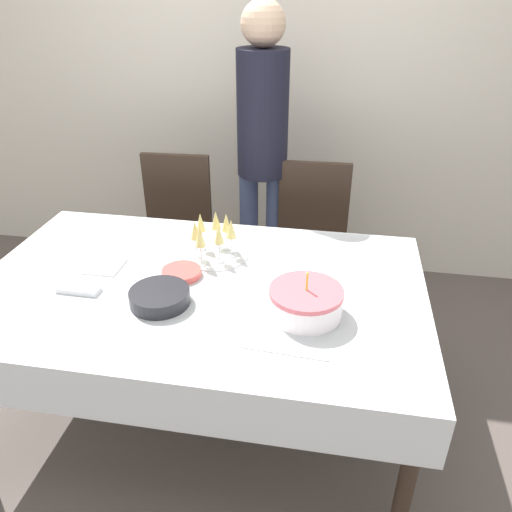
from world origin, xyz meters
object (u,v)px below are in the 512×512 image
(birthday_cake, at_px, (306,302))
(plate_stack_dessert, at_px, (181,273))
(plate_stack_main, at_px, (160,297))
(dining_chair_far_left, at_px, (175,230))
(dining_chair_far_right, at_px, (311,241))
(person_standing, at_px, (263,136))
(champagne_tray, at_px, (214,237))

(birthday_cake, xyz_separation_m, plate_stack_dessert, (-0.53, 0.18, -0.04))
(plate_stack_main, bearing_deg, dining_chair_far_left, 106.04)
(dining_chair_far_left, distance_m, birthday_cake, 1.36)
(plate_stack_main, distance_m, plate_stack_dessert, 0.21)
(birthday_cake, relative_size, plate_stack_main, 1.18)
(dining_chair_far_right, distance_m, person_standing, 0.64)
(champagne_tray, height_order, person_standing, person_standing)
(person_standing, bearing_deg, plate_stack_dessert, -100.11)
(birthday_cake, distance_m, champagne_tray, 0.58)
(person_standing, bearing_deg, dining_chair_far_left, -162.82)
(plate_stack_main, xyz_separation_m, plate_stack_dessert, (0.02, 0.21, -0.01))
(dining_chair_far_right, xyz_separation_m, plate_stack_dessert, (-0.48, -0.84, 0.24))
(plate_stack_dessert, bearing_deg, person_standing, 79.89)
(champagne_tray, height_order, plate_stack_main, champagne_tray)
(dining_chair_far_left, bearing_deg, plate_stack_main, -73.96)
(dining_chair_far_left, bearing_deg, champagne_tray, -57.46)
(person_standing, bearing_deg, champagne_tray, -96.11)
(champagne_tray, distance_m, plate_stack_main, 0.42)
(dining_chair_far_left, relative_size, dining_chair_far_right, 1.00)
(dining_chair_far_left, distance_m, plate_stack_main, 1.12)
(birthday_cake, bearing_deg, dining_chair_far_left, 129.80)
(champagne_tray, bearing_deg, dining_chair_far_right, 58.66)
(plate_stack_dessert, bearing_deg, dining_chair_far_left, 110.92)
(dining_chair_far_left, xyz_separation_m, plate_stack_main, (0.30, -1.04, 0.26))
(dining_chair_far_left, xyz_separation_m, person_standing, (0.50, 0.15, 0.54))
(birthday_cake, relative_size, person_standing, 0.16)
(plate_stack_main, xyz_separation_m, person_standing, (0.20, 1.20, 0.29))
(dining_chair_far_right, bearing_deg, plate_stack_dessert, -120.02)
(dining_chair_far_left, xyz_separation_m, dining_chair_far_right, (0.81, 0.00, 0.00))
(dining_chair_far_left, height_order, champagne_tray, dining_chair_far_left)
(champagne_tray, bearing_deg, person_standing, 83.89)
(champagne_tray, relative_size, person_standing, 0.17)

